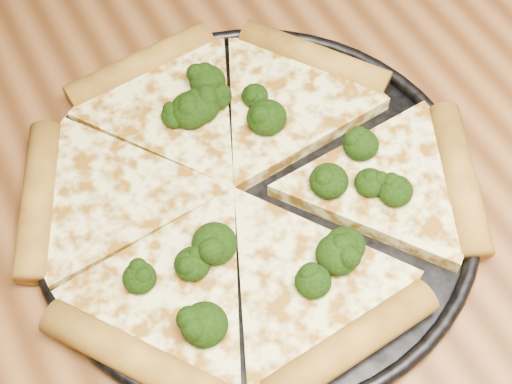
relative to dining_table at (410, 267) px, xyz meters
name	(u,v)px	position (x,y,z in m)	size (l,w,h in m)	color
dining_table	(410,267)	(0.00, 0.00, 0.00)	(1.20, 0.90, 0.75)	brown
pizza_pan	(256,197)	(-0.12, 0.08, 0.10)	(0.37, 0.37, 0.02)	black
pizza	(240,189)	(-0.13, 0.09, 0.11)	(0.39, 0.35, 0.03)	#FBF299
broccoli_florets	(258,180)	(-0.11, 0.08, 0.12)	(0.23, 0.24, 0.03)	black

